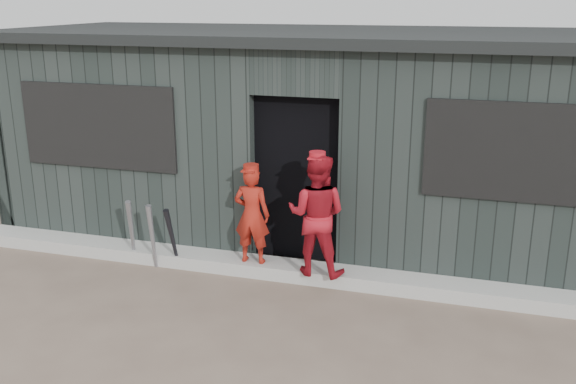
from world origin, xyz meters
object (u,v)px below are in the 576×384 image
(player_red_left, at_px, (252,215))
(player_red_right, at_px, (317,215))
(bat_right, at_px, (172,239))
(bat_mid, at_px, (152,237))
(player_grey_back, at_px, (325,205))
(dugout, at_px, (325,135))
(bat_left, at_px, (132,231))

(player_red_left, height_order, player_red_right, player_red_right)
(bat_right, xyz_separation_m, player_red_left, (0.91, 0.15, 0.32))
(bat_mid, xyz_separation_m, player_red_left, (1.14, 0.20, 0.31))
(bat_mid, xyz_separation_m, player_red_right, (1.90, 0.12, 0.41))
(bat_right, xyz_separation_m, player_grey_back, (1.60, 0.80, 0.30))
(bat_mid, relative_size, player_grey_back, 0.59)
(bat_mid, bearing_deg, dugout, 51.26)
(bat_left, relative_size, player_red_right, 0.63)
(player_red_right, bearing_deg, bat_mid, 5.37)
(player_red_left, bearing_deg, player_grey_back, -138.29)
(bat_left, distance_m, dugout, 2.77)
(bat_right, distance_m, player_red_left, 0.98)
(player_red_left, height_order, player_grey_back, player_grey_back)
(bat_mid, height_order, bat_right, bat_mid)
(player_red_right, xyz_separation_m, player_grey_back, (-0.08, 0.73, -0.13))
(bat_left, xyz_separation_m, bat_mid, (0.30, -0.06, -0.01))
(player_red_right, bearing_deg, bat_right, 4.03)
(bat_left, distance_m, player_grey_back, 2.28)
(bat_right, relative_size, dugout, 0.09)
(bat_right, bearing_deg, player_red_left, 9.39)
(bat_left, height_order, bat_right, bat_left)
(player_grey_back, bearing_deg, bat_left, -1.27)
(player_red_right, distance_m, dugout, 1.91)
(player_red_left, bearing_deg, player_red_right, 171.67)
(player_grey_back, bearing_deg, player_red_right, 74.31)
(player_grey_back, distance_m, dugout, 1.27)
(dugout, bearing_deg, bat_mid, -128.74)
(player_red_left, bearing_deg, dugout, -105.08)
(player_grey_back, bearing_deg, dugout, -97.44)
(bat_left, bearing_deg, bat_right, -1.20)
(bat_left, distance_m, bat_mid, 0.31)
(bat_left, relative_size, player_red_left, 0.75)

